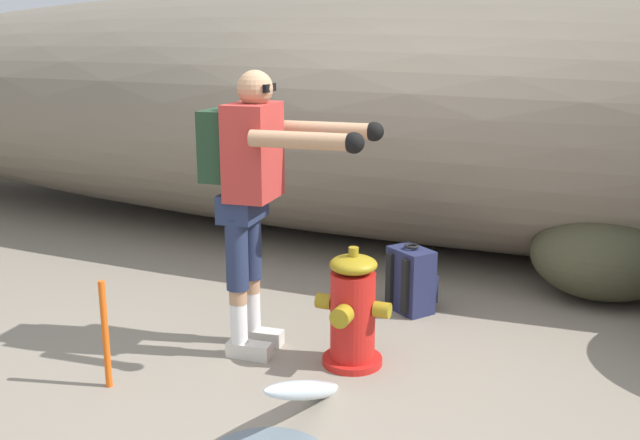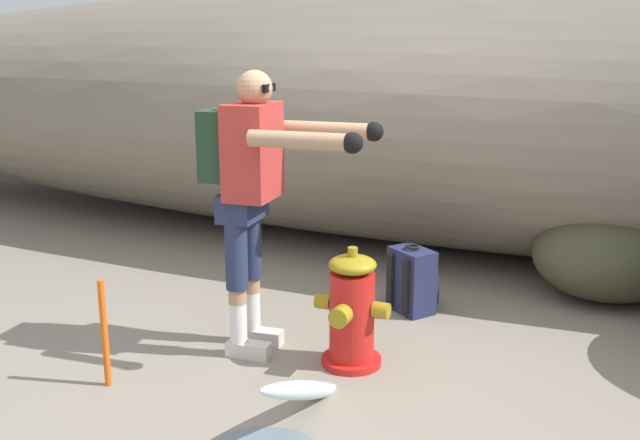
{
  "view_description": "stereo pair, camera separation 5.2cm",
  "coord_description": "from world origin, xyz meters",
  "px_view_note": "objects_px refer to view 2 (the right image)",
  "views": [
    {
      "loc": [
        1.55,
        -3.4,
        1.86
      ],
      "look_at": [
        -0.11,
        0.52,
        0.75
      ],
      "focal_mm": 40.82,
      "sensor_mm": 36.0,
      "label": 1
    },
    {
      "loc": [
        1.59,
        -3.38,
        1.86
      ],
      "look_at": [
        -0.11,
        0.52,
        0.75
      ],
      "focal_mm": 40.82,
      "sensor_mm": 36.0,
      "label": 2
    }
  ],
  "objects_px": {
    "spare_backpack": "(412,281)",
    "survey_stake": "(105,334)",
    "boulder_large": "(615,252)",
    "utility_worker": "(253,178)",
    "fire_hydrant": "(352,312)"
  },
  "relations": [
    {
      "from": "survey_stake",
      "to": "fire_hydrant",
      "type": "bearing_deg",
      "value": 34.63
    },
    {
      "from": "boulder_large",
      "to": "spare_backpack",
      "type": "bearing_deg",
      "value": -147.01
    },
    {
      "from": "survey_stake",
      "to": "boulder_large",
      "type": "bearing_deg",
      "value": 45.85
    },
    {
      "from": "fire_hydrant",
      "to": "boulder_large",
      "type": "relative_size",
      "value": 0.59
    },
    {
      "from": "spare_backpack",
      "to": "survey_stake",
      "type": "bearing_deg",
      "value": 179.6
    },
    {
      "from": "utility_worker",
      "to": "spare_backpack",
      "type": "bearing_deg",
      "value": 50.3
    },
    {
      "from": "utility_worker",
      "to": "spare_backpack",
      "type": "relative_size",
      "value": 3.52
    },
    {
      "from": "boulder_large",
      "to": "survey_stake",
      "type": "bearing_deg",
      "value": -134.15
    },
    {
      "from": "fire_hydrant",
      "to": "survey_stake",
      "type": "distance_m",
      "value": 1.35
    },
    {
      "from": "utility_worker",
      "to": "spare_backpack",
      "type": "height_order",
      "value": "utility_worker"
    },
    {
      "from": "utility_worker",
      "to": "fire_hydrant",
      "type": "bearing_deg",
      "value": -0.39
    },
    {
      "from": "fire_hydrant",
      "to": "utility_worker",
      "type": "bearing_deg",
      "value": -174.9
    },
    {
      "from": "utility_worker",
      "to": "survey_stake",
      "type": "relative_size",
      "value": 2.76
    },
    {
      "from": "fire_hydrant",
      "to": "spare_backpack",
      "type": "distance_m",
      "value": 0.94
    },
    {
      "from": "spare_backpack",
      "to": "survey_stake",
      "type": "distance_m",
      "value": 2.08
    }
  ]
}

